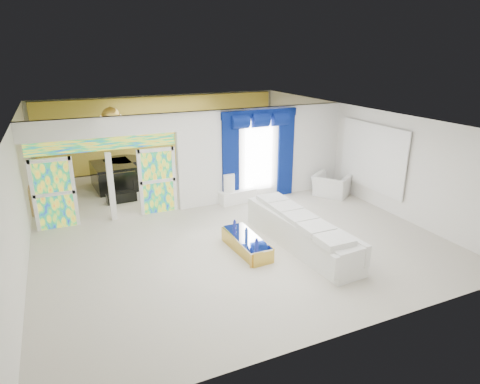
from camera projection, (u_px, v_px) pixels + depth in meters
name	position (u px, v px, depth m)	size (l,w,h in m)	color
floor	(215.00, 216.00, 12.28)	(12.00, 12.00, 0.00)	#B7AF9E
dividing_wall	(264.00, 153.00, 13.48)	(5.70, 0.18, 3.00)	white
dividing_header	(102.00, 127.00, 11.15)	(4.30, 0.18, 0.55)	white
stained_panel_left	(54.00, 194.00, 11.16)	(0.95, 0.04, 2.00)	#994C3F
stained_panel_right	(158.00, 181.00, 12.26)	(0.95, 0.04, 2.00)	#994C3F
stained_transom	(104.00, 144.00, 11.30)	(4.00, 0.05, 0.35)	#994C3F
window_pane	(258.00, 156.00, 13.31)	(1.00, 0.02, 2.30)	white
blue_drape_left	(231.00, 161.00, 12.92)	(0.55, 0.10, 2.80)	#031344
blue_drape_right	(286.00, 155.00, 13.69)	(0.55, 0.10, 2.80)	#031344
blue_pelmet	(260.00, 114.00, 12.84)	(2.60, 0.12, 0.25)	#031344
wall_mirror	(372.00, 157.00, 12.82)	(0.04, 2.70, 1.90)	white
gold_curtains	(163.00, 132.00, 16.87)	(9.70, 0.12, 2.90)	gold
white_sofa	(300.00, 233.00, 10.28)	(0.83, 3.89, 0.74)	silver
coffee_table	(246.00, 244.00, 10.08)	(0.56, 1.68, 0.37)	gold
console_table	(238.00, 196.00, 13.32)	(1.23, 0.39, 0.41)	white
table_lamp	(229.00, 183.00, 13.04)	(0.36, 0.36, 0.58)	white
armchair	(331.00, 185.00, 13.88)	(1.13, 0.98, 0.73)	silver
grand_piano	(114.00, 176.00, 14.67)	(1.34, 1.76, 0.89)	black
piano_bench	(121.00, 197.00, 13.38)	(0.94, 0.37, 0.31)	black
tv_console	(40.00, 200.00, 12.37)	(0.58, 0.53, 0.85)	#A77A53
chandelier	(111.00, 116.00, 13.45)	(0.60, 0.60, 0.60)	gold
decanters	(246.00, 235.00, 9.90)	(0.11, 1.30, 0.24)	navy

